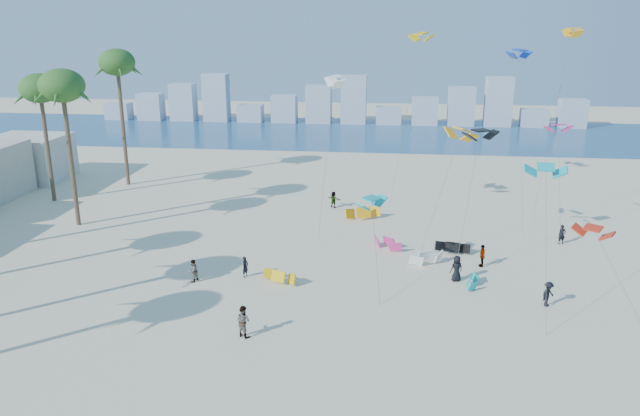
# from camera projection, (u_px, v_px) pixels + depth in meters

# --- Properties ---
(ground) EXTENTS (220.00, 220.00, 0.00)m
(ground) POSITION_uv_depth(u_px,v_px,m) (225.00, 383.00, 31.01)
(ground) COLOR beige
(ground) RESTS_ON ground
(ocean) EXTENTS (220.00, 220.00, 0.00)m
(ocean) POSITION_uv_depth(u_px,v_px,m) (341.00, 133.00, 99.37)
(ocean) COLOR navy
(ocean) RESTS_ON ground
(kitesurfer_near) EXTENTS (0.57, 0.66, 1.52)m
(kitesurfer_near) POSITION_uv_depth(u_px,v_px,m) (245.00, 267.00, 43.62)
(kitesurfer_near) COLOR black
(kitesurfer_near) RESTS_ON ground
(kitesurfer_mid) EXTENTS (1.16, 1.08, 1.91)m
(kitesurfer_mid) POSITION_uv_depth(u_px,v_px,m) (243.00, 321.00, 35.37)
(kitesurfer_mid) COLOR gray
(kitesurfer_mid) RESTS_ON ground
(kitesurfers_far) EXTENTS (28.41, 21.14, 1.87)m
(kitesurfers_far) POSITION_uv_depth(u_px,v_px,m) (412.00, 249.00, 46.68)
(kitesurfers_far) COLOR black
(kitesurfers_far) RESTS_ON ground
(grounded_kites) EXTENTS (15.59, 17.09, 1.09)m
(grounded_kites) POSITION_uv_depth(u_px,v_px,m) (388.00, 244.00, 48.98)
(grounded_kites) COLOR gold
(grounded_kites) RESTS_ON ground
(flying_kites) EXTENTS (22.51, 32.50, 17.43)m
(flying_kites) POSITION_uv_depth(u_px,v_px,m) (460.00, 99.00, 48.20)
(flying_kites) COLOR #0EA6A8
(flying_kites) RESTS_ON ground
(distant_skyline) EXTENTS (85.00, 3.00, 8.40)m
(distant_skyline) POSITION_uv_depth(u_px,v_px,m) (339.00, 106.00, 108.09)
(distant_skyline) COLOR #9EADBF
(distant_skyline) RESTS_ON ground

